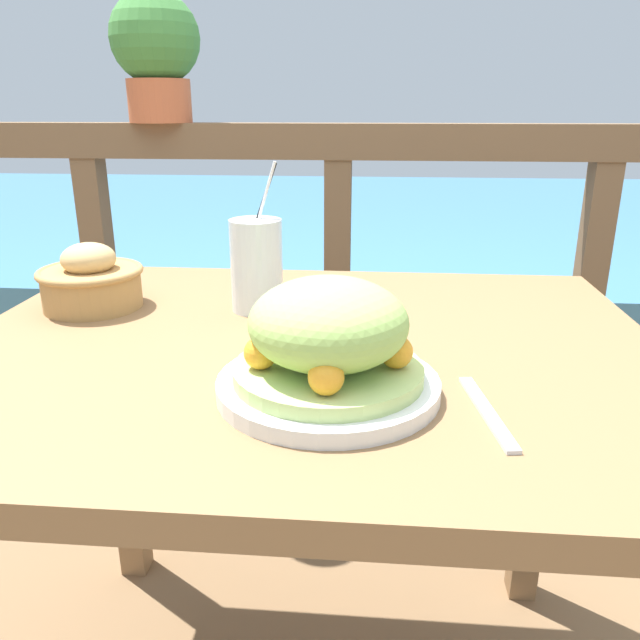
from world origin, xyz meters
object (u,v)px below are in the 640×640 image
object	(u,v)px
salad_plate	(328,346)
potted_plant	(156,51)
drink_glass	(257,265)
bread_basket	(91,281)

from	to	relation	value
salad_plate	potted_plant	size ratio (longest dim) A/B	0.86
drink_glass	potted_plant	distance (m)	0.86
drink_glass	bread_basket	size ratio (longest dim) A/B	1.40
salad_plate	drink_glass	distance (m)	0.35
bread_basket	potted_plant	size ratio (longest dim) A/B	0.56
salad_plate	bread_basket	world-z (taller)	salad_plate
salad_plate	drink_glass	bearing A→B (deg)	114.44
bread_basket	drink_glass	bearing A→B (deg)	2.33
drink_glass	potted_plant	size ratio (longest dim) A/B	0.78
bread_basket	potted_plant	distance (m)	0.80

